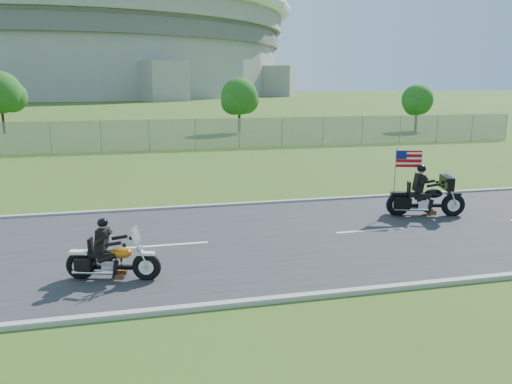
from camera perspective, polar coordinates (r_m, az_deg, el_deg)
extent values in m
plane|color=#2D4917|center=(14.13, -1.88, -5.66)|extent=(420.00, 420.00, 0.00)
cube|color=#28282B|center=(14.13, -1.88, -5.58)|extent=(120.00, 8.00, 0.04)
cube|color=#9E9B93|center=(17.95, -4.43, -1.56)|extent=(120.00, 0.18, 0.12)
cube|color=#9E9B93|center=(10.44, 2.59, -12.16)|extent=(120.00, 0.18, 0.12)
cube|color=gray|center=(33.43, -17.31, 6.11)|extent=(60.00, 0.03, 2.00)
cylinder|color=#A3A099|center=(184.08, -19.15, 13.59)|extent=(130.00, 130.00, 20.00)
cylinder|color=#605E5B|center=(184.43, -19.32, 15.76)|extent=(132.00, 132.00, 4.00)
cylinder|color=#A3A099|center=(184.93, -19.46, 17.61)|extent=(134.00, 134.00, 6.00)
torus|color=white|center=(185.38, -19.55, 18.84)|extent=(140.40, 140.40, 4.40)
cylinder|color=#382316|center=(44.13, -1.92, 8.42)|extent=(0.22, 0.22, 2.52)
sphere|color=#265316|center=(44.04, -1.94, 10.88)|extent=(3.20, 3.20, 3.20)
sphere|color=#265316|center=(44.65, -1.24, 10.44)|extent=(2.40, 2.40, 2.40)
sphere|color=#265316|center=(43.56, -2.56, 10.26)|extent=(2.24, 2.24, 2.24)
cylinder|color=#382316|center=(48.62, -26.96, 7.63)|extent=(0.22, 0.22, 2.80)
sphere|color=#265316|center=(48.54, -27.21, 10.10)|extent=(3.60, 3.60, 3.60)
sphere|color=#265316|center=(48.91, -26.18, 9.73)|extent=(2.70, 2.70, 2.70)
cylinder|color=#382316|center=(48.08, 17.82, 8.01)|extent=(0.22, 0.22, 2.24)
sphere|color=#265316|center=(47.99, 17.96, 10.00)|extent=(2.80, 2.80, 2.80)
sphere|color=#265316|center=(48.65, 18.25, 9.63)|extent=(2.10, 2.10, 2.10)
sphere|color=#265316|center=(47.46, 17.63, 9.52)|extent=(1.96, 1.96, 1.96)
torus|color=black|center=(11.58, -12.39, -8.34)|extent=(0.68, 0.33, 0.66)
torus|color=black|center=(12.05, -19.43, -7.94)|extent=(0.68, 0.33, 0.66)
ellipsoid|color=#BE5F0D|center=(11.62, -15.16, -6.72)|extent=(0.56, 0.41, 0.25)
cube|color=black|center=(11.78, -17.31, -6.78)|extent=(0.54, 0.39, 0.11)
cube|color=black|center=(11.66, -17.21, -5.18)|extent=(0.30, 0.40, 0.49)
sphere|color=black|center=(11.54, -17.13, -3.38)|extent=(0.30, 0.30, 0.24)
cube|color=silver|center=(11.39, -13.57, -4.77)|extent=(0.14, 0.40, 0.36)
torus|color=black|center=(17.79, 21.59, -1.39)|extent=(0.81, 0.39, 0.79)
torus|color=black|center=(17.25, 15.92, -1.39)|extent=(0.81, 0.39, 0.79)
ellipsoid|color=black|center=(17.48, 19.62, -0.17)|extent=(0.67, 0.48, 0.30)
cube|color=black|center=(17.33, 17.86, -0.29)|extent=(0.65, 0.46, 0.13)
cube|color=black|center=(17.26, 18.12, 1.05)|extent=(0.36, 0.48, 0.59)
sphere|color=black|center=(17.20, 18.40, 2.55)|extent=(0.35, 0.35, 0.29)
cube|color=black|center=(17.54, 20.97, 1.01)|extent=(0.45, 0.88, 0.43)
cube|color=#B70C11|center=(17.25, 17.08, 3.63)|extent=(0.83, 0.24, 0.55)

